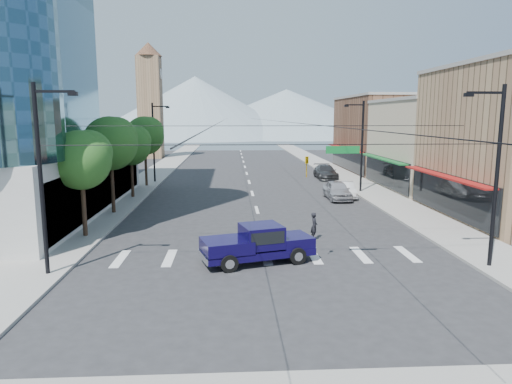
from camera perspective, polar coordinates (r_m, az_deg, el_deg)
ground at (r=23.55m, az=2.07°, el=-9.15°), size 160.00×160.00×0.00m
sidewalk_left at (r=63.45m, az=-12.14°, el=2.50°), size 4.00×120.00×0.15m
sidewalk_right at (r=64.22m, az=9.54°, el=2.66°), size 4.00×120.00×0.15m
shop_mid at (r=51.30m, az=22.44°, el=5.37°), size 12.00×14.00×9.00m
shop_far at (r=66.07m, az=16.50°, el=6.88°), size 12.00×18.00×10.00m
clock_tower at (r=85.51m, az=-13.11°, el=11.30°), size 4.80×4.80×20.40m
mountain_left at (r=172.75m, az=-7.55°, el=10.52°), size 80.00×80.00×22.00m
mountain_right at (r=183.56m, az=3.83°, el=9.88°), size 90.00×90.00×18.00m
tree_near at (r=29.83m, az=-20.76°, el=4.00°), size 3.65×3.64×6.71m
tree_midnear at (r=36.50m, az=-17.52°, el=6.00°), size 4.09×4.09×7.52m
tree_midfar at (r=43.34m, az=-15.21°, el=5.79°), size 3.65×3.64×6.71m
tree_far at (r=50.18m, az=-13.58°, el=7.00°), size 4.09×4.09×7.52m
signal_rig at (r=21.53m, az=2.89°, el=1.80°), size 21.80×0.20×9.00m
lamp_pole_nw at (r=52.99m, az=-12.56°, el=6.44°), size 2.00×0.25×9.00m
lamp_pole_ne at (r=46.09m, az=12.97°, el=6.01°), size 2.00×0.25×9.00m
pickup_truck at (r=23.72m, az=0.14°, el=-6.40°), size 6.17×3.61×1.98m
pedestrian at (r=28.28m, az=7.28°, el=-4.25°), size 0.51×0.68×1.70m
parked_car_near at (r=42.27m, az=10.11°, el=0.23°), size 2.01×4.97×1.69m
parked_car_mid at (r=43.48m, az=11.16°, el=0.28°), size 1.91×4.49×1.44m
parked_car_far at (r=56.02m, az=8.70°, el=2.48°), size 2.34×5.70×1.65m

